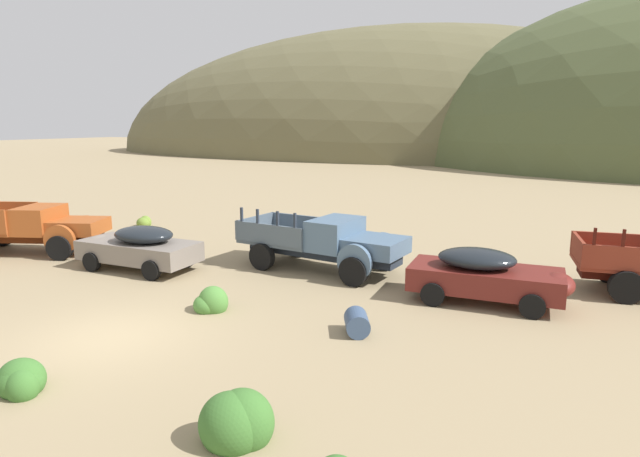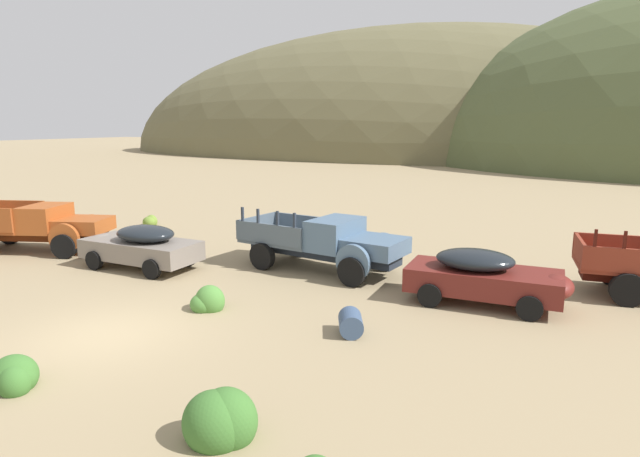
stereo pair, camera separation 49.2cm
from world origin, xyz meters
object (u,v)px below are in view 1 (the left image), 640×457
Objects in this scene: car_primer_gray at (136,246)px; car_oxblood at (490,275)px; truck_oxide_orange at (37,228)px; oil_drum_tipped at (357,322)px; truck_chalk_blue at (333,244)px.

car_oxblood is at bearing -173.50° from car_primer_gray.
truck_oxide_orange is 17.29m from car_oxblood.
car_oxblood is at bearing -16.23° from truck_oxide_orange.
oil_drum_tipped is at bearing 165.36° from car_primer_gray.
car_primer_gray is 12.01m from car_oxblood.
car_primer_gray and car_oxblood have the same top height.
truck_chalk_blue is at bearing 118.53° from oil_drum_tipped.
oil_drum_tipped is at bearing -127.08° from car_oxblood.
car_oxblood is (17.26, 1.03, -0.20)m from truck_oxide_orange.
car_oxblood reaches higher than oil_drum_tipped.
car_oxblood is 4.56× the size of oil_drum_tipped.
truck_chalk_blue is (6.54, 2.50, 0.19)m from car_primer_gray.
oil_drum_tipped is (9.25, -2.48, -0.52)m from car_primer_gray.
truck_chalk_blue is at bearing -8.94° from truck_oxide_orange.
car_primer_gray reaches higher than oil_drum_tipped.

